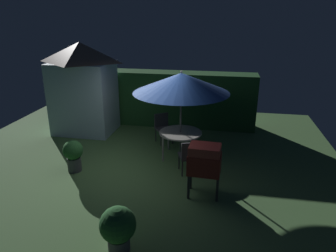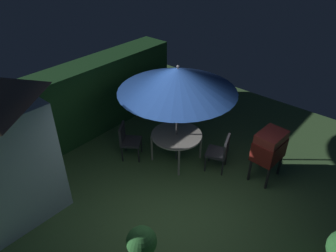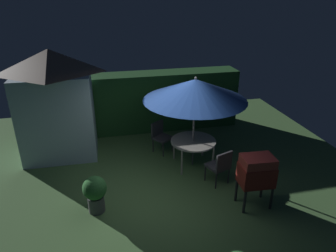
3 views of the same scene
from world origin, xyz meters
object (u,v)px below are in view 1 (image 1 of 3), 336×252
Objects in this scene: potted_plant_by_grill at (118,227)px; bbq_grill at (204,160)px; garden_shed at (83,88)px; chair_far_side at (163,126)px; patio_umbrella at (181,83)px; chair_near_shed at (189,155)px; patio_table at (180,134)px; potted_plant_by_shed at (73,154)px.

bbq_grill is at bearing 57.29° from potted_plant_by_grill.
garden_shed is 3.32× the size of chair_far_side.
garden_shed reaches higher than potted_plant_by_grill.
chair_far_side is (-0.69, 0.95, -1.59)m from patio_umbrella.
chair_near_shed is (3.83, -2.42, -1.00)m from garden_shed.
garden_shed reaches higher than chair_far_side.
patio_umbrella is (-0.00, -0.00, 1.44)m from patio_table.
bbq_grill is 1.33× the size of chair_far_side.
patio_umbrella reaches higher than bbq_grill.
patio_umbrella reaches higher than chair_far_side.
garden_shed is 3.59× the size of potted_plant_by_shed.
chair_far_side is 1.09× the size of potted_plant_by_grill.
chair_near_shed is at bearing 7.39° from potted_plant_by_shed.
potted_plant_by_grill reaches higher than patio_table.
potted_plant_by_shed reaches higher than patio_table.
chair_far_side is at bearing 117.47° from bbq_grill.
patio_umbrella is at bearing -153.43° from patio_table.
patio_table is 2.90m from potted_plant_by_shed.
chair_far_side is (-1.49, 2.86, -0.33)m from bbq_grill.
patio_table is at bearing 112.69° from bbq_grill.
bbq_grill is 1.46× the size of potted_plant_by_grill.
bbq_grill is at bearing -38.05° from garden_shed.
chair_far_side is 4.87m from potted_plant_by_grill.
patio_table is at bearing 26.57° from patio_umbrella.
chair_near_shed and chair_far_side have the same top height.
potted_plant_by_shed is 3.27m from potted_plant_by_grill.
potted_plant_by_shed is (-3.35, 0.54, -0.37)m from bbq_grill.
chair_far_side is at bearing 125.96° from patio_umbrella.
potted_plant_by_shed is at bearing -71.84° from garden_shed.
patio_umbrella is at bearing 82.90° from potted_plant_by_grill.
garden_shed reaches higher than potted_plant_by_shed.
chair_near_shed is 1.00× the size of chair_far_side.
patio_table is 1.32× the size of chair_near_shed.
chair_far_side is at bearing 92.37° from potted_plant_by_grill.
potted_plant_by_grill is at bearing -87.63° from chair_far_side.
patio_table is (3.46, -1.42, -0.85)m from garden_shed.
chair_far_side is at bearing -9.71° from garden_shed.
chair_near_shed is 1.09× the size of potted_plant_by_grill.
potted_plant_by_shed is (-2.55, -1.37, -1.64)m from patio_umbrella.
garden_shed is at bearing 157.65° from patio_umbrella.
bbq_grill reaches higher than potted_plant_by_shed.
potted_plant_by_shed is (-2.92, -0.38, -0.04)m from chair_near_shed.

